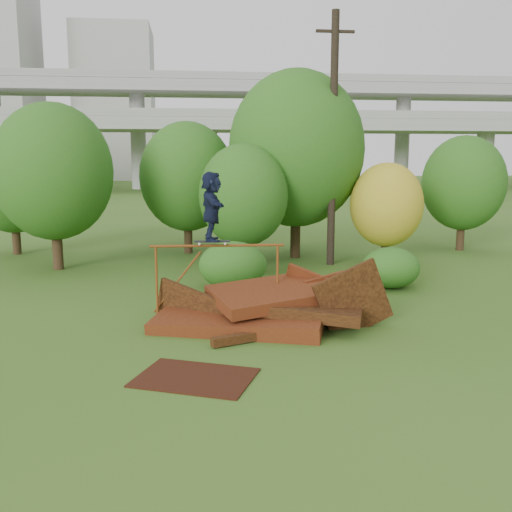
{
  "coord_description": "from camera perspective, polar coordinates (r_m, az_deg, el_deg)",
  "views": [
    {
      "loc": [
        -2.38,
        -11.64,
        3.94
      ],
      "look_at": [
        -0.8,
        2.0,
        1.6
      ],
      "focal_mm": 40.0,
      "sensor_mm": 36.0,
      "label": 1
    }
  ],
  "objects": [
    {
      "name": "utility_pole",
      "position": [
        21.41,
        7.7,
        11.46
      ],
      "size": [
        1.4,
        0.28,
        9.13
      ],
      "color": "black",
      "rests_on": "ground"
    },
    {
      "name": "building_right",
      "position": [
        114.89,
        -13.82,
        14.43
      ],
      "size": [
        14.0,
        14.0,
        28.0
      ],
      "primitive_type": "cube",
      "color": "#9E9E99",
      "rests_on": "ground"
    },
    {
      "name": "tree_2",
      "position": [
        20.44,
        -1.26,
        6.07
      ],
      "size": [
        3.19,
        3.19,
        4.5
      ],
      "color": "black",
      "rests_on": "ground"
    },
    {
      "name": "shrub_right",
      "position": [
        18.03,
        13.32,
        -1.15
      ],
      "size": [
        1.79,
        1.64,
        1.27
      ],
      "primitive_type": "ellipsoid",
      "color": "#175215",
      "rests_on": "ground"
    },
    {
      "name": "tree_6",
      "position": [
        25.64,
        -23.18,
        6.86
      ],
      "size": [
        3.69,
        3.69,
        5.15
      ],
      "color": "black",
      "rests_on": "ground"
    },
    {
      "name": "skater",
      "position": [
        13.89,
        -4.46,
        4.97
      ],
      "size": [
        0.53,
        1.57,
        1.68
      ],
      "primitive_type": "imported",
      "rotation": [
        0.0,
        0.0,
        1.59
      ],
      "color": "#141A35",
      "rests_on": "skateboard"
    },
    {
      "name": "tree_0",
      "position": [
        21.48,
        -19.64,
        7.92
      ],
      "size": [
        4.19,
        4.19,
        5.91
      ],
      "color": "black",
      "rests_on": "ground"
    },
    {
      "name": "flat_plate",
      "position": [
        10.66,
        -6.12,
        -11.99
      ],
      "size": [
        2.48,
        2.16,
        0.03
      ],
      "primitive_type": "cube",
      "rotation": [
        0.0,
        0.0,
        -0.39
      ],
      "color": "black",
      "rests_on": "ground"
    },
    {
      "name": "tree_3",
      "position": [
        22.84,
        4.05,
        10.61
      ],
      "size": [
        5.33,
        5.33,
        7.39
      ],
      "color": "black",
      "rests_on": "ground"
    },
    {
      "name": "freeway_overpass",
      "position": [
        74.86,
        -4.91,
        14.53
      ],
      "size": [
        160.0,
        15.0,
        13.7
      ],
      "color": "gray",
      "rests_on": "ground"
    },
    {
      "name": "grind_rail",
      "position": [
        14.08,
        -3.89,
        -0.8
      ],
      "size": [
        3.29,
        0.19,
        1.88
      ],
      "color": "brown",
      "rests_on": "ground"
    },
    {
      "name": "shrub_left",
      "position": [
        17.53,
        -2.34,
        -0.89
      ],
      "size": [
        2.1,
        1.94,
        1.45
      ],
      "primitive_type": "ellipsoid",
      "color": "#175215",
      "rests_on": "ground"
    },
    {
      "name": "skateboard",
      "position": [
        13.99,
        -4.41,
        1.46
      ],
      "size": [
        0.88,
        0.27,
        0.09
      ],
      "rotation": [
        0.0,
        0.0,
        -0.04
      ],
      "color": "black",
      "rests_on": "grind_rail"
    },
    {
      "name": "scrap_pile",
      "position": [
        13.74,
        0.7,
        -5.41
      ],
      "size": [
        5.88,
        3.51,
        2.01
      ],
      "color": "#421D0B",
      "rests_on": "ground"
    },
    {
      "name": "ground",
      "position": [
        12.51,
        4.75,
        -8.72
      ],
      "size": [
        240.0,
        240.0,
        0.0
      ],
      "primitive_type": "plane",
      "color": "#2D5116",
      "rests_on": "ground"
    },
    {
      "name": "tree_5",
      "position": [
        26.24,
        20.04,
        6.86
      ],
      "size": [
        3.52,
        3.52,
        4.95
      ],
      "color": "black",
      "rests_on": "ground"
    },
    {
      "name": "tree_1",
      "position": [
        24.05,
        -6.9,
        7.87
      ],
      "size": [
        3.94,
        3.94,
        5.48
      ],
      "color": "black",
      "rests_on": "ground"
    },
    {
      "name": "tree_4",
      "position": [
        22.25,
        12.92,
        5.0
      ],
      "size": [
        2.77,
        2.77,
        3.82
      ],
      "color": "black",
      "rests_on": "ground"
    }
  ]
}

